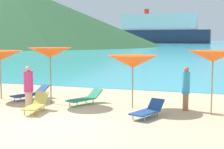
{
  "coord_description": "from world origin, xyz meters",
  "views": [
    {
      "loc": [
        5.05,
        -9.06,
        2.74
      ],
      "look_at": [
        0.58,
        4.4,
        1.2
      ],
      "focal_mm": 53.01,
      "sensor_mm": 36.0,
      "label": 1
    }
  ],
  "objects_px": {
    "umbrella_3": "(0,56)",
    "beachgoer_1": "(186,87)",
    "lounge_chair_5": "(148,110)",
    "beachgoer_2": "(28,86)",
    "lounge_chair_6": "(36,104)",
    "lounge_chair_10": "(85,98)",
    "umbrella_4": "(50,53)",
    "cruise_ship": "(158,30)",
    "umbrella_5": "(133,62)",
    "umbrella_6": "(213,57)",
    "lounge_chair_8": "(31,93)"
  },
  "relations": [
    {
      "from": "umbrella_4",
      "to": "lounge_chair_5",
      "type": "bearing_deg",
      "value": -14.97
    },
    {
      "from": "umbrella_3",
      "to": "cruise_ship",
      "type": "relative_size",
      "value": 0.04
    },
    {
      "from": "umbrella_5",
      "to": "beachgoer_1",
      "type": "relative_size",
      "value": 1.26
    },
    {
      "from": "lounge_chair_8",
      "to": "beachgoer_1",
      "type": "xyz_separation_m",
      "value": [
        6.9,
        -0.15,
        0.62
      ]
    },
    {
      "from": "umbrella_6",
      "to": "beachgoer_1",
      "type": "bearing_deg",
      "value": 154.02
    },
    {
      "from": "lounge_chair_5",
      "to": "beachgoer_2",
      "type": "xyz_separation_m",
      "value": [
        -4.87,
        0.16,
        0.61
      ]
    },
    {
      "from": "umbrella_4",
      "to": "lounge_chair_5",
      "type": "relative_size",
      "value": 1.49
    },
    {
      "from": "umbrella_5",
      "to": "lounge_chair_10",
      "type": "bearing_deg",
      "value": 177.27
    },
    {
      "from": "beachgoer_2",
      "to": "lounge_chair_10",
      "type": "bearing_deg",
      "value": 151.95
    },
    {
      "from": "umbrella_3",
      "to": "beachgoer_2",
      "type": "xyz_separation_m",
      "value": [
        2.32,
        -1.35,
        -1.11
      ]
    },
    {
      "from": "lounge_chair_5",
      "to": "lounge_chair_8",
      "type": "xyz_separation_m",
      "value": [
        -5.77,
        1.74,
        0.02
      ]
    },
    {
      "from": "umbrella_4",
      "to": "beachgoer_1",
      "type": "relative_size",
      "value": 1.41
    },
    {
      "from": "umbrella_6",
      "to": "lounge_chair_5",
      "type": "height_order",
      "value": "umbrella_6"
    },
    {
      "from": "beachgoer_2",
      "to": "umbrella_4",
      "type": "bearing_deg",
      "value": -176.28
    },
    {
      "from": "umbrella_4",
      "to": "lounge_chair_10",
      "type": "distance_m",
      "value": 2.38
    },
    {
      "from": "umbrella_4",
      "to": "umbrella_5",
      "type": "height_order",
      "value": "umbrella_4"
    },
    {
      "from": "umbrella_6",
      "to": "lounge_chair_8",
      "type": "bearing_deg",
      "value": 175.48
    },
    {
      "from": "umbrella_6",
      "to": "umbrella_4",
      "type": "bearing_deg",
      "value": 179.42
    },
    {
      "from": "umbrella_3",
      "to": "lounge_chair_8",
      "type": "relative_size",
      "value": 1.18
    },
    {
      "from": "lounge_chair_5",
      "to": "cruise_ship",
      "type": "height_order",
      "value": "cruise_ship"
    },
    {
      "from": "umbrella_4",
      "to": "lounge_chair_8",
      "type": "relative_size",
      "value": 1.28
    },
    {
      "from": "umbrella_3",
      "to": "lounge_chair_8",
      "type": "xyz_separation_m",
      "value": [
        1.43,
        0.22,
        -1.7
      ]
    },
    {
      "from": "umbrella_6",
      "to": "lounge_chair_6",
      "type": "relative_size",
      "value": 1.55
    },
    {
      "from": "umbrella_6",
      "to": "lounge_chair_6",
      "type": "xyz_separation_m",
      "value": [
        -6.22,
        -1.62,
        -1.8
      ]
    },
    {
      "from": "lounge_chair_6",
      "to": "beachgoer_1",
      "type": "bearing_deg",
      "value": 12.99
    },
    {
      "from": "umbrella_3",
      "to": "beachgoer_2",
      "type": "bearing_deg",
      "value": -30.22
    },
    {
      "from": "cruise_ship",
      "to": "umbrella_5",
      "type": "bearing_deg",
      "value": -78.45
    },
    {
      "from": "lounge_chair_8",
      "to": "lounge_chair_5",
      "type": "bearing_deg",
      "value": 7.55
    },
    {
      "from": "umbrella_6",
      "to": "umbrella_3",
      "type": "bearing_deg",
      "value": 177.55
    },
    {
      "from": "umbrella_3",
      "to": "beachgoer_2",
      "type": "relative_size",
      "value": 1.32
    },
    {
      "from": "beachgoer_1",
      "to": "beachgoer_2",
      "type": "xyz_separation_m",
      "value": [
        -6.0,
        -1.42,
        -0.03
      ]
    },
    {
      "from": "lounge_chair_8",
      "to": "cruise_ship",
      "type": "bearing_deg",
      "value": 123.03
    },
    {
      "from": "umbrella_6",
      "to": "umbrella_5",
      "type": "bearing_deg",
      "value": 174.95
    },
    {
      "from": "umbrella_6",
      "to": "cruise_ship",
      "type": "xyz_separation_m",
      "value": [
        -35.99,
        184.81,
        5.57
      ]
    },
    {
      "from": "lounge_chair_5",
      "to": "lounge_chair_8",
      "type": "height_order",
      "value": "lounge_chair_8"
    },
    {
      "from": "lounge_chair_5",
      "to": "lounge_chair_6",
      "type": "relative_size",
      "value": 1.07
    },
    {
      "from": "umbrella_5",
      "to": "cruise_ship",
      "type": "bearing_deg",
      "value": 100.13
    },
    {
      "from": "lounge_chair_5",
      "to": "lounge_chair_8",
      "type": "bearing_deg",
      "value": -176.24
    },
    {
      "from": "umbrella_3",
      "to": "beachgoer_1",
      "type": "height_order",
      "value": "umbrella_3"
    },
    {
      "from": "lounge_chair_5",
      "to": "umbrella_3",
      "type": "bearing_deg",
      "value": -171.35
    },
    {
      "from": "lounge_chair_5",
      "to": "umbrella_4",
      "type": "bearing_deg",
      "value": -174.41
    },
    {
      "from": "umbrella_5",
      "to": "cruise_ship",
      "type": "distance_m",
      "value": 187.56
    },
    {
      "from": "lounge_chair_10",
      "to": "beachgoer_1",
      "type": "height_order",
      "value": "beachgoer_1"
    },
    {
      "from": "lounge_chair_5",
      "to": "lounge_chair_6",
      "type": "height_order",
      "value": "lounge_chair_6"
    },
    {
      "from": "umbrella_5",
      "to": "beachgoer_2",
      "type": "height_order",
      "value": "umbrella_5"
    },
    {
      "from": "lounge_chair_8",
      "to": "lounge_chair_10",
      "type": "height_order",
      "value": "lounge_chair_8"
    },
    {
      "from": "lounge_chair_10",
      "to": "beachgoer_2",
      "type": "relative_size",
      "value": 1.07
    },
    {
      "from": "umbrella_3",
      "to": "umbrella_5",
      "type": "xyz_separation_m",
      "value": [
        6.27,
        -0.13,
        -0.13
      ]
    },
    {
      "from": "beachgoer_2",
      "to": "lounge_chair_8",
      "type": "bearing_deg",
      "value": -123.67
    },
    {
      "from": "lounge_chair_6",
      "to": "lounge_chair_10",
      "type": "height_order",
      "value": "lounge_chair_6"
    }
  ]
}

